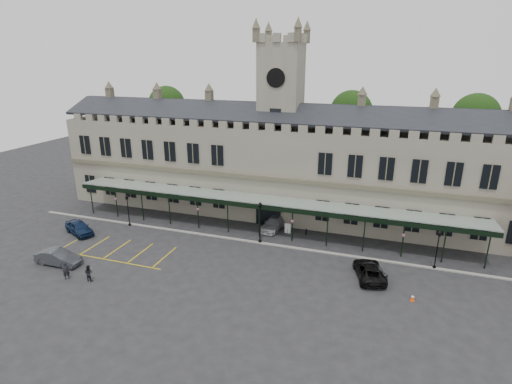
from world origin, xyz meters
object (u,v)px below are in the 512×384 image
(car_van, at_px, (369,271))
(person_a, at_px, (66,271))
(car_taxi, at_px, (274,223))
(person_b, at_px, (89,273))
(traffic_cone, at_px, (413,298))
(lamp_post_left, at_px, (128,207))
(car_left_b, at_px, (58,257))
(station_building, at_px, (280,166))
(car_right_a, at_px, (370,268))
(lamp_post_right, at_px, (438,246))
(sign_board, at_px, (288,228))
(car_left_a, at_px, (79,228))
(clock_tower, at_px, (281,116))
(lamp_post_mid, at_px, (260,219))

(car_van, height_order, person_a, person_a)
(car_taxi, height_order, person_b, person_b)
(traffic_cone, xyz_separation_m, person_b, (-29.18, -6.24, 0.52))
(lamp_post_left, height_order, car_left_b, lamp_post_left)
(station_building, bearing_deg, car_right_a, -46.48)
(lamp_post_right, distance_m, car_left_b, 38.41)
(car_right_a, xyz_separation_m, person_b, (-25.30, -9.64, 0.14))
(lamp_post_left, bearing_deg, traffic_cone, -10.72)
(sign_board, distance_m, car_van, 12.56)
(car_right_a, distance_m, person_a, 29.33)
(person_b, bearing_deg, car_van, -160.74)
(car_van, height_order, person_b, person_b)
(sign_board, relative_size, car_left_a, 0.27)
(lamp_post_left, relative_size, car_left_b, 0.86)
(car_left_a, relative_size, car_right_a, 1.17)
(car_left_a, xyz_separation_m, car_taxi, (21.91, 8.93, -0.07))
(lamp_post_left, relative_size, person_b, 2.51)
(station_building, bearing_deg, clock_tower, 90.00)
(car_left_b, bearing_deg, station_building, -40.35)
(car_taxi, bearing_deg, lamp_post_right, -6.75)
(lamp_post_right, distance_m, car_van, 7.47)
(lamp_post_mid, height_order, person_b, lamp_post_mid)
(station_building, bearing_deg, car_left_a, -144.65)
(car_left_b, height_order, car_taxi, car_left_b)
(clock_tower, height_order, car_right_a, clock_tower)
(lamp_post_mid, height_order, car_right_a, lamp_post_mid)
(clock_tower, xyz_separation_m, car_left_b, (-17.50, -21.78, -12.32))
(lamp_post_right, height_order, car_right_a, lamp_post_right)
(clock_tower, xyz_separation_m, sign_board, (2.96, -6.74, -12.50))
(car_van, relative_size, person_b, 3.19)
(person_a, relative_size, person_b, 1.05)
(lamp_post_right, relative_size, car_taxi, 0.85)
(lamp_post_left, xyz_separation_m, lamp_post_mid, (17.33, 0.43, 0.55))
(lamp_post_mid, bearing_deg, car_taxi, 85.01)
(traffic_cone, height_order, person_a, person_a)
(car_left_b, bearing_deg, lamp_post_left, -5.58)
(clock_tower, height_order, car_taxi, clock_tower)
(lamp_post_mid, relative_size, person_b, 3.06)
(car_left_a, xyz_separation_m, person_b, (8.61, -8.50, 0.02))
(station_building, bearing_deg, lamp_post_left, -147.28)
(car_right_a, bearing_deg, lamp_post_left, -45.18)
(car_left_b, bearing_deg, clock_tower, -40.24)
(car_right_a, relative_size, person_a, 2.32)
(lamp_post_right, xyz_separation_m, car_taxi, (-18.16, 4.48, -1.79))
(station_building, xyz_separation_m, lamp_post_mid, (0.62, -10.31, -3.47))
(traffic_cone, height_order, person_b, person_b)
(station_building, height_order, traffic_cone, station_building)
(station_building, distance_m, lamp_post_right, 22.15)
(traffic_cone, distance_m, car_right_a, 5.18)
(clock_tower, bearing_deg, car_left_b, -128.78)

